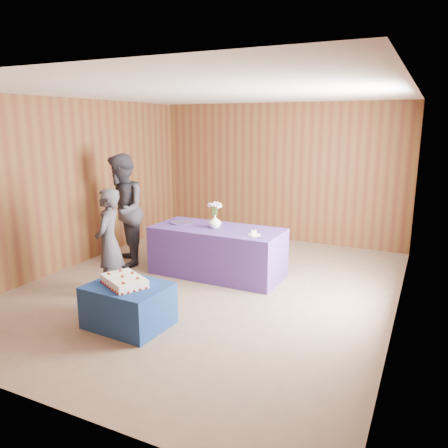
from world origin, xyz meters
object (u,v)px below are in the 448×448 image
Objects in this scene: guest_right at (122,211)px; sheet_cake at (124,281)px; cake_table at (129,305)px; vase at (215,222)px; serving_table at (217,251)px; guest_left at (109,243)px.

sheet_cake is at bearing -3.05° from guest_right.
vase reaches higher than cake_table.
serving_table is at bearing 89.43° from cake_table.
guest_right is (-1.58, -0.22, 0.07)m from vase.
vase reaches higher than serving_table.
serving_table is 2.98× the size of sheet_cake.
sheet_cake is (-0.18, -2.04, 0.17)m from serving_table.
sheet_cake is at bearing 27.09° from guest_left.
vase is (-0.03, -0.02, 0.48)m from serving_table.
guest_left is (-0.83, 0.68, 0.49)m from cake_table.
guest_right reaches higher than vase.
sheet_cake is 2.04m from vase.
sheet_cake is 1.07m from guest_left.
vase is (0.11, 2.00, 0.60)m from cake_table.
sheet_cake is 0.36× the size of guest_right.
serving_table is 1.70m from guest_left.
serving_table is (0.14, 2.02, 0.12)m from cake_table.
guest_right is (-1.47, 1.78, 0.67)m from cake_table.
vase is 1.60m from guest_right.
guest_left is at bearing 144.15° from cake_table.
sheet_cake is 2.33m from guest_right.
guest_right reaches higher than cake_table.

